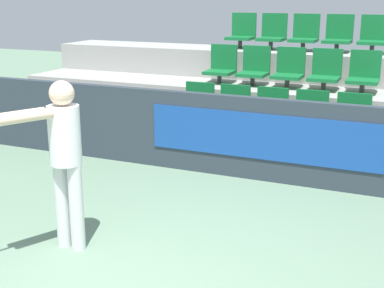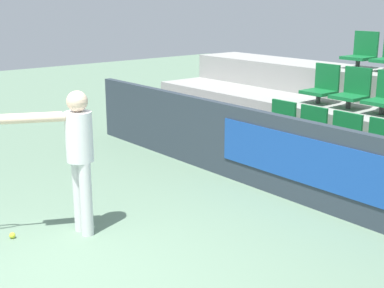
{
  "view_description": "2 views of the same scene",
  "coord_description": "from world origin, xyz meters",
  "px_view_note": "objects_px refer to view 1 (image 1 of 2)",
  "views": [
    {
      "loc": [
        1.86,
        -2.9,
        2.29
      ],
      "look_at": [
        -0.29,
        2.06,
        0.76
      ],
      "focal_mm": 50.0,
      "sensor_mm": 36.0,
      "label": 1
    },
    {
      "loc": [
        3.92,
        -1.71,
        2.47
      ],
      "look_at": [
        -0.62,
        2.06,
        0.86
      ],
      "focal_mm": 50.0,
      "sensor_mm": 36.0,
      "label": 2
    }
  ],
  "objects_px": {
    "stadium_chair_10": "(242,33)",
    "stadium_chair_13": "(338,36)",
    "stadium_chair_9": "(364,74)",
    "stadium_chair_4": "(352,120)",
    "stadium_chair_11": "(272,34)",
    "stadium_chair_0": "(197,106)",
    "tennis_player": "(57,150)",
    "stadium_chair_7": "(289,70)",
    "stadium_chair_5": "(221,66)",
    "stadium_chair_12": "(305,35)",
    "stadium_chair_8": "(325,72)",
    "stadium_chair_2": "(270,113)",
    "stadium_chair_14": "(373,37)",
    "stadium_chair_6": "(254,68)",
    "stadium_chair_3": "(310,116)",
    "stadium_chair_1": "(232,109)"
  },
  "relations": [
    {
      "from": "stadium_chair_7",
      "to": "stadium_chair_11",
      "type": "xyz_separation_m",
      "value": [
        -0.54,
        0.99,
        0.46
      ]
    },
    {
      "from": "tennis_player",
      "to": "stadium_chair_5",
      "type": "bearing_deg",
      "value": 117.04
    },
    {
      "from": "stadium_chair_1",
      "to": "stadium_chair_14",
      "type": "bearing_deg",
      "value": 50.55
    },
    {
      "from": "stadium_chair_14",
      "to": "stadium_chair_10",
      "type": "bearing_deg",
      "value": 180.0
    },
    {
      "from": "stadium_chair_5",
      "to": "stadium_chair_12",
      "type": "relative_size",
      "value": 1.0
    },
    {
      "from": "stadium_chair_2",
      "to": "stadium_chair_14",
      "type": "height_order",
      "value": "stadium_chair_14"
    },
    {
      "from": "stadium_chair_10",
      "to": "stadium_chair_12",
      "type": "relative_size",
      "value": 1.0
    },
    {
      "from": "stadium_chair_9",
      "to": "stadium_chair_4",
      "type": "bearing_deg",
      "value": -90.0
    },
    {
      "from": "stadium_chair_1",
      "to": "stadium_chair_4",
      "type": "height_order",
      "value": "same"
    },
    {
      "from": "stadium_chair_11",
      "to": "stadium_chair_14",
      "type": "bearing_deg",
      "value": 0.0
    },
    {
      "from": "stadium_chair_0",
      "to": "stadium_chair_2",
      "type": "bearing_deg",
      "value": 0.0
    },
    {
      "from": "stadium_chair_12",
      "to": "stadium_chair_10",
      "type": "bearing_deg",
      "value": 180.0
    },
    {
      "from": "stadium_chair_2",
      "to": "stadium_chair_9",
      "type": "relative_size",
      "value": 1.0
    },
    {
      "from": "stadium_chair_8",
      "to": "stadium_chair_12",
      "type": "xyz_separation_m",
      "value": [
        -0.54,
        0.99,
        0.46
      ]
    },
    {
      "from": "stadium_chair_5",
      "to": "stadium_chair_8",
      "type": "distance_m",
      "value": 1.63
    },
    {
      "from": "stadium_chair_4",
      "to": "stadium_chair_11",
      "type": "height_order",
      "value": "stadium_chair_11"
    },
    {
      "from": "stadium_chair_2",
      "to": "stadium_chair_5",
      "type": "height_order",
      "value": "stadium_chair_5"
    },
    {
      "from": "stadium_chair_3",
      "to": "stadium_chair_11",
      "type": "height_order",
      "value": "stadium_chair_11"
    },
    {
      "from": "stadium_chair_4",
      "to": "stadium_chair_11",
      "type": "xyz_separation_m",
      "value": [
        -1.63,
        1.97,
        0.91
      ]
    },
    {
      "from": "stadium_chair_9",
      "to": "stadium_chair_12",
      "type": "relative_size",
      "value": 1.0
    },
    {
      "from": "stadium_chair_0",
      "to": "stadium_chair_8",
      "type": "xyz_separation_m",
      "value": [
        1.63,
        0.99,
        0.46
      ]
    },
    {
      "from": "stadium_chair_4",
      "to": "stadium_chair_12",
      "type": "relative_size",
      "value": 1.0
    },
    {
      "from": "stadium_chair_12",
      "to": "stadium_chair_13",
      "type": "xyz_separation_m",
      "value": [
        0.54,
        0.0,
        0.0
      ]
    },
    {
      "from": "stadium_chair_3",
      "to": "stadium_chair_6",
      "type": "bearing_deg",
      "value": 137.66
    },
    {
      "from": "stadium_chair_7",
      "to": "stadium_chair_10",
      "type": "xyz_separation_m",
      "value": [
        -1.08,
        0.99,
        0.46
      ]
    },
    {
      "from": "stadium_chair_1",
      "to": "tennis_player",
      "type": "bearing_deg",
      "value": -98.25
    },
    {
      "from": "stadium_chair_7",
      "to": "stadium_chair_8",
      "type": "relative_size",
      "value": 1.0
    },
    {
      "from": "stadium_chair_14",
      "to": "tennis_player",
      "type": "bearing_deg",
      "value": -111.72
    },
    {
      "from": "stadium_chair_7",
      "to": "stadium_chair_13",
      "type": "bearing_deg",
      "value": 61.25
    },
    {
      "from": "stadium_chair_4",
      "to": "stadium_chair_13",
      "type": "height_order",
      "value": "stadium_chair_13"
    },
    {
      "from": "stadium_chair_5",
      "to": "stadium_chair_8",
      "type": "height_order",
      "value": "same"
    },
    {
      "from": "stadium_chair_6",
      "to": "stadium_chair_12",
      "type": "bearing_deg",
      "value": 61.25
    },
    {
      "from": "stadium_chair_5",
      "to": "stadium_chair_13",
      "type": "relative_size",
      "value": 1.0
    },
    {
      "from": "stadium_chair_6",
      "to": "stadium_chair_5",
      "type": "bearing_deg",
      "value": 180.0
    },
    {
      "from": "stadium_chair_4",
      "to": "stadium_chair_7",
      "type": "height_order",
      "value": "stadium_chair_7"
    },
    {
      "from": "stadium_chair_10",
      "to": "stadium_chair_5",
      "type": "bearing_deg",
      "value": -90.0
    },
    {
      "from": "stadium_chair_6",
      "to": "stadium_chair_12",
      "type": "relative_size",
      "value": 1.0
    },
    {
      "from": "stadium_chair_6",
      "to": "stadium_chair_10",
      "type": "relative_size",
      "value": 1.0
    },
    {
      "from": "stadium_chair_7",
      "to": "stadium_chair_12",
      "type": "distance_m",
      "value": 1.09
    },
    {
      "from": "stadium_chair_4",
      "to": "stadium_chair_6",
      "type": "distance_m",
      "value": 1.96
    },
    {
      "from": "stadium_chair_12",
      "to": "stadium_chair_5",
      "type": "bearing_deg",
      "value": -137.66
    },
    {
      "from": "stadium_chair_9",
      "to": "stadium_chair_1",
      "type": "bearing_deg",
      "value": -148.72
    },
    {
      "from": "stadium_chair_5",
      "to": "stadium_chair_13",
      "type": "distance_m",
      "value": 1.96
    },
    {
      "from": "stadium_chair_14",
      "to": "stadium_chair_9",
      "type": "bearing_deg",
      "value": -90.0
    },
    {
      "from": "stadium_chair_0",
      "to": "tennis_player",
      "type": "height_order",
      "value": "tennis_player"
    },
    {
      "from": "stadium_chair_9",
      "to": "stadium_chair_10",
      "type": "distance_m",
      "value": 2.42
    },
    {
      "from": "stadium_chair_11",
      "to": "stadium_chair_12",
      "type": "xyz_separation_m",
      "value": [
        0.54,
        0.0,
        0.0
      ]
    },
    {
      "from": "stadium_chair_10",
      "to": "stadium_chair_13",
      "type": "bearing_deg",
      "value": 0.0
    },
    {
      "from": "stadium_chair_1",
      "to": "stadium_chair_3",
      "type": "bearing_deg",
      "value": 0.0
    },
    {
      "from": "stadium_chair_6",
      "to": "stadium_chair_14",
      "type": "bearing_deg",
      "value": 31.28
    }
  ]
}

